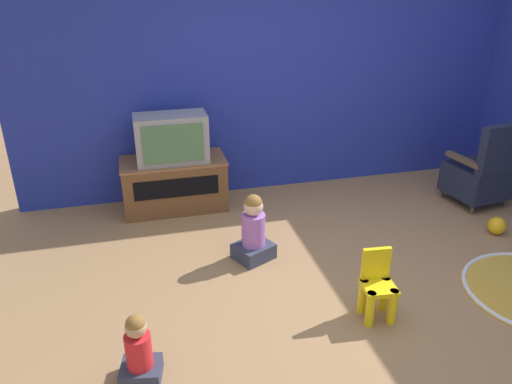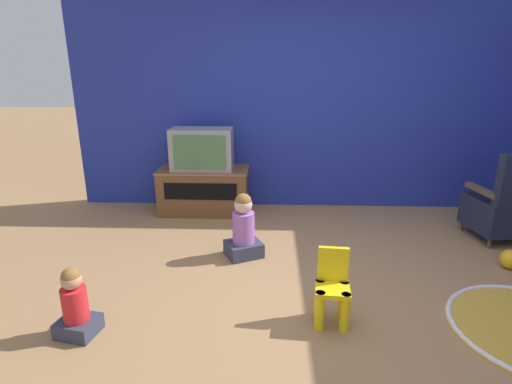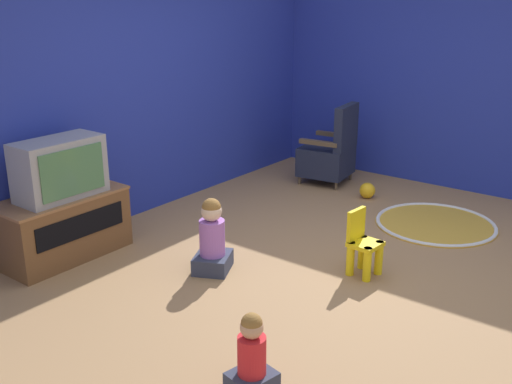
{
  "view_description": "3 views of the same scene",
  "coord_description": "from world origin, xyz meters",
  "px_view_note": "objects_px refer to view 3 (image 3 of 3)",
  "views": [
    {
      "loc": [
        -1.71,
        -3.18,
        2.46
      ],
      "look_at": [
        -0.81,
        0.33,
        0.79
      ],
      "focal_mm": 35.0,
      "sensor_mm": 36.0,
      "label": 1
    },
    {
      "loc": [
        -0.51,
        -2.92,
        1.77
      ],
      "look_at": [
        -0.64,
        0.49,
        0.69
      ],
      "focal_mm": 28.0,
      "sensor_mm": 36.0,
      "label": 2
    },
    {
      "loc": [
        -4.16,
        -2.45,
        2.22
      ],
      "look_at": [
        -0.37,
        0.46,
        0.61
      ],
      "focal_mm": 42.0,
      "sensor_mm": 36.0,
      "label": 3
    }
  ],
  "objects_px": {
    "television": "(60,168)",
    "yellow_kid_chair": "(363,248)",
    "black_armchair": "(330,154)",
    "toy_ball": "(367,190)",
    "child_watching_left": "(212,240)",
    "tv_cabinet": "(63,225)",
    "child_watching_center": "(252,358)"
  },
  "relations": [
    {
      "from": "television",
      "to": "yellow_kid_chair",
      "type": "xyz_separation_m",
      "value": [
        1.28,
        -2.19,
        -0.58
      ]
    },
    {
      "from": "television",
      "to": "black_armchair",
      "type": "bearing_deg",
      "value": -11.97
    },
    {
      "from": "toy_ball",
      "to": "child_watching_left",
      "type": "bearing_deg",
      "value": 176.22
    },
    {
      "from": "television",
      "to": "child_watching_left",
      "type": "distance_m",
      "value": 1.41
    },
    {
      "from": "tv_cabinet",
      "to": "television",
      "type": "xyz_separation_m",
      "value": [
        0.0,
        -0.05,
        0.52
      ]
    },
    {
      "from": "television",
      "to": "yellow_kid_chair",
      "type": "height_order",
      "value": "television"
    },
    {
      "from": "tv_cabinet",
      "to": "child_watching_center",
      "type": "bearing_deg",
      "value": -101.04
    },
    {
      "from": "tv_cabinet",
      "to": "toy_ball",
      "type": "distance_m",
      "value": 3.33
    },
    {
      "from": "tv_cabinet",
      "to": "child_watching_left",
      "type": "distance_m",
      "value": 1.35
    },
    {
      "from": "child_watching_center",
      "to": "toy_ball",
      "type": "height_order",
      "value": "child_watching_center"
    },
    {
      "from": "tv_cabinet",
      "to": "child_watching_center",
      "type": "xyz_separation_m",
      "value": [
        -0.48,
        -2.46,
        -0.07
      ]
    },
    {
      "from": "toy_ball",
      "to": "yellow_kid_chair",
      "type": "bearing_deg",
      "value": -153.82
    },
    {
      "from": "child_watching_left",
      "to": "tv_cabinet",
      "type": "bearing_deg",
      "value": 89.2
    },
    {
      "from": "yellow_kid_chair",
      "to": "child_watching_left",
      "type": "bearing_deg",
      "value": 129.89
    },
    {
      "from": "television",
      "to": "black_armchair",
      "type": "relative_size",
      "value": 0.76
    },
    {
      "from": "toy_ball",
      "to": "black_armchair",
      "type": "bearing_deg",
      "value": 69.49
    },
    {
      "from": "television",
      "to": "child_watching_left",
      "type": "height_order",
      "value": "television"
    },
    {
      "from": "child_watching_left",
      "to": "television",
      "type": "bearing_deg",
      "value": 90.1
    },
    {
      "from": "child_watching_left",
      "to": "toy_ball",
      "type": "xyz_separation_m",
      "value": [
        2.45,
        -0.16,
        -0.19
      ]
    },
    {
      "from": "yellow_kid_chair",
      "to": "child_watching_center",
      "type": "distance_m",
      "value": 1.77
    },
    {
      "from": "child_watching_center",
      "to": "child_watching_left",
      "type": "bearing_deg",
      "value": 60.7
    },
    {
      "from": "yellow_kid_chair",
      "to": "toy_ball",
      "type": "bearing_deg",
      "value": 31.49
    },
    {
      "from": "black_armchair",
      "to": "yellow_kid_chair",
      "type": "distance_m",
      "value": 2.49
    },
    {
      "from": "black_armchair",
      "to": "toy_ball",
      "type": "relative_size",
      "value": 5.45
    },
    {
      "from": "black_armchair",
      "to": "child_watching_center",
      "type": "bearing_deg",
      "value": 16.42
    },
    {
      "from": "tv_cabinet",
      "to": "child_watching_center",
      "type": "distance_m",
      "value": 2.51
    },
    {
      "from": "child_watching_left",
      "to": "child_watching_center",
      "type": "distance_m",
      "value": 1.63
    },
    {
      "from": "child_watching_left",
      "to": "child_watching_center",
      "type": "xyz_separation_m",
      "value": [
        -1.06,
        -1.24,
        -0.06
      ]
    },
    {
      "from": "tv_cabinet",
      "to": "yellow_kid_chair",
      "type": "distance_m",
      "value": 2.58
    },
    {
      "from": "black_armchair",
      "to": "toy_ball",
      "type": "bearing_deg",
      "value": 61.27
    },
    {
      "from": "television",
      "to": "yellow_kid_chair",
      "type": "distance_m",
      "value": 2.61
    },
    {
      "from": "yellow_kid_chair",
      "to": "black_armchair",
      "type": "bearing_deg",
      "value": 42.4
    }
  ]
}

